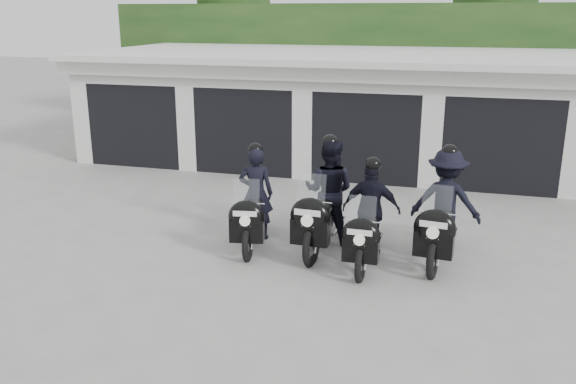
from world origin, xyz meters
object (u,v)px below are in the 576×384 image
(police_bike_b, at_px, (326,199))
(police_bike_d, at_px, (444,209))
(police_bike_a, at_px, (254,205))
(police_bike_c, at_px, (370,217))

(police_bike_b, distance_m, police_bike_d, 2.03)
(police_bike_a, xyz_separation_m, police_bike_b, (1.25, 0.30, 0.12))
(police_bike_c, distance_m, police_bike_d, 1.29)
(police_bike_a, distance_m, police_bike_c, 2.11)
(police_bike_a, xyz_separation_m, police_bike_d, (3.28, 0.33, 0.11))
(police_bike_c, relative_size, police_bike_d, 0.91)
(police_bike_a, relative_size, police_bike_b, 0.90)
(police_bike_a, relative_size, police_bike_d, 0.93)
(police_bike_a, bearing_deg, police_bike_c, -15.66)
(police_bike_d, bearing_deg, police_bike_b, -172.87)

